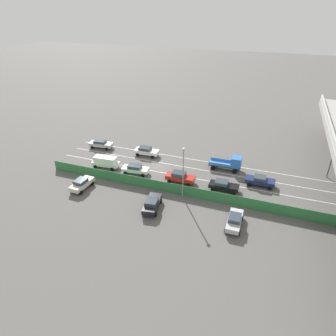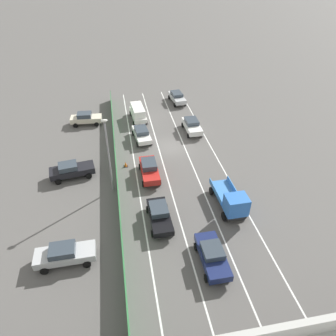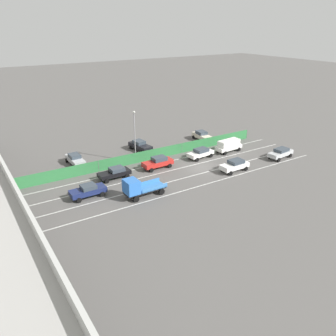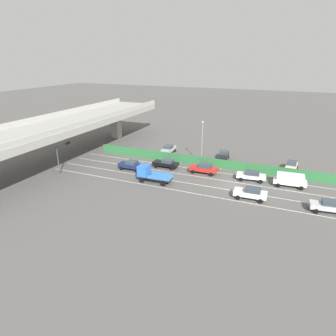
{
  "view_description": "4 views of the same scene",
  "coord_description": "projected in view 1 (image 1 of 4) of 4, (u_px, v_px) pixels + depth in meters",
  "views": [
    {
      "loc": [
        43.35,
        18.09,
        25.6
      ],
      "look_at": [
        2.7,
        3.15,
        1.71
      ],
      "focal_mm": 32.28,
      "sensor_mm": 36.0,
      "label": 1
    },
    {
      "loc": [
        6.32,
        32.46,
        20.54
      ],
      "look_at": [
        1.76,
        7.32,
        2.14
      ],
      "focal_mm": 33.07,
      "sensor_mm": 36.0,
      "label": 2
    },
    {
      "loc": [
        -38.48,
        30.28,
        20.4
      ],
      "look_at": [
        -1.9,
        7.14,
        2.26
      ],
      "focal_mm": 37.53,
      "sensor_mm": 36.0,
      "label": 3
    },
    {
      "loc": [
        -43.17,
        -8.05,
        18.74
      ],
      "look_at": [
        -1.07,
        10.18,
        1.81
      ],
      "focal_mm": 32.27,
      "sensor_mm": 36.0,
      "label": 4
    }
  ],
  "objects": [
    {
      "name": "car_hatchback_white",
      "position": [
        146.0,
        151.0,
        56.9
      ],
      "size": [
        2.13,
        4.55,
        1.68
      ],
      "color": "silver",
      "rests_on": "ground"
    },
    {
      "name": "street_lamp",
      "position": [
        183.0,
        169.0,
        42.79
      ],
      "size": [
        0.6,
        0.36,
        8.1
      ],
      "color": "gray",
      "rests_on": "ground"
    },
    {
      "name": "ground_plane",
      "position": [
        157.0,
        167.0,
        53.46
      ],
      "size": [
        300.0,
        300.0,
        0.0
      ],
      "primitive_type": "plane",
      "color": "#565451"
    },
    {
      "name": "parked_sedan_dark",
      "position": [
        152.0,
        204.0,
        42.08
      ],
      "size": [
        4.9,
        2.54,
        1.71
      ],
      "color": "black",
      "rests_on": "ground"
    },
    {
      "name": "traffic_light",
      "position": [
        334.0,
        162.0,
        47.52
      ],
      "size": [
        3.59,
        0.48,
        4.91
      ],
      "color": "#47474C",
      "rests_on": "ground"
    },
    {
      "name": "car_sedan_red",
      "position": [
        180.0,
        177.0,
        48.47
      ],
      "size": [
        2.0,
        4.68,
        1.75
      ],
      "color": "red",
      "rests_on": "ground"
    },
    {
      "name": "parked_wagon_silver",
      "position": [
        235.0,
        220.0,
        38.88
      ],
      "size": [
        4.71,
        1.99,
        1.66
      ],
      "color": "#B2B5B7",
      "rests_on": "ground"
    },
    {
      "name": "car_sedan_white",
      "position": [
        135.0,
        169.0,
        50.94
      ],
      "size": [
        2.33,
        4.65,
        1.59
      ],
      "color": "white",
      "rests_on": "ground"
    },
    {
      "name": "lane_line_mid_right",
      "position": [
        187.0,
        177.0,
        50.25
      ],
      "size": [
        0.14,
        48.33,
        0.01
      ],
      "primitive_type": "cube",
      "color": "silver",
      "rests_on": "ground"
    },
    {
      "name": "green_fence",
      "position": [
        177.0,
        189.0,
        45.44
      ],
      "size": [
        0.1,
        44.43,
        1.71
      ],
      "color": "#2D753D",
      "rests_on": "ground"
    },
    {
      "name": "lane_line_left_edge",
      "position": [
        197.0,
        160.0,
        55.62
      ],
      "size": [
        0.14,
        48.33,
        0.01
      ],
      "primitive_type": "cube",
      "color": "silver",
      "rests_on": "ground"
    },
    {
      "name": "flatbed_truck_blue",
      "position": [
        231.0,
        163.0,
        51.79
      ],
      "size": [
        2.33,
        5.47,
        2.57
      ],
      "color": "black",
      "rests_on": "ground"
    },
    {
      "name": "lane_line_mid_left",
      "position": [
        193.0,
        168.0,
        52.94
      ],
      "size": [
        0.14,
        48.33,
        0.01
      ],
      "primitive_type": "cube",
      "color": "silver",
      "rests_on": "ground"
    },
    {
      "name": "car_sedan_navy",
      "position": [
        260.0,
        181.0,
        47.59
      ],
      "size": [
        2.05,
        4.51,
        1.6
      ],
      "color": "navy",
      "rests_on": "ground"
    },
    {
      "name": "parked_sedan_cream",
      "position": [
        82.0,
        184.0,
        46.7
      ],
      "size": [
        4.34,
        2.19,
        1.71
      ],
      "color": "beige",
      "rests_on": "ground"
    },
    {
      "name": "lane_line_right_edge",
      "position": [
        181.0,
        187.0,
        47.57
      ],
      "size": [
        0.14,
        48.33,
        0.01
      ],
      "primitive_type": "cube",
      "color": "silver",
      "rests_on": "ground"
    },
    {
      "name": "traffic_cone",
      "position": [
        161.0,
        185.0,
        47.49
      ],
      "size": [
        0.47,
        0.47,
        0.58
      ],
      "color": "orange",
      "rests_on": "ground"
    },
    {
      "name": "car_van_white",
      "position": [
        106.0,
        161.0,
        52.66
      ],
      "size": [
        2.25,
        4.91,
        2.05
      ],
      "color": "silver",
      "rests_on": "ground"
    },
    {
      "name": "car_sedan_black",
      "position": [
        223.0,
        185.0,
        46.39
      ],
      "size": [
        2.07,
        4.57,
        1.57
      ],
      "color": "black",
      "rests_on": "ground"
    },
    {
      "name": "car_sedan_silver",
      "position": [
        101.0,
        144.0,
        59.87
      ],
      "size": [
        2.33,
        4.77,
        1.6
      ],
      "color": "#B7BABC",
      "rests_on": "ground"
    }
  ]
}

